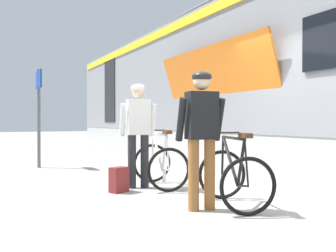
% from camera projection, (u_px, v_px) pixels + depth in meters
% --- Properties ---
extents(ground_plane, '(80.00, 80.00, 0.00)m').
position_uv_depth(ground_plane, '(221.00, 206.00, 5.05)').
color(ground_plane, '#A09E99').
extents(train_car, '(3.29, 20.57, 3.88)m').
position_uv_depth(train_car, '(291.00, 81.00, 7.84)').
color(train_car, gray).
rests_on(train_car, ground).
extents(cyclist_near_in_white, '(0.65, 0.39, 1.76)m').
position_uv_depth(cyclist_near_in_white, '(138.00, 126.00, 6.42)').
color(cyclist_near_in_white, '#232328').
rests_on(cyclist_near_in_white, ground).
extents(cyclist_far_in_dark, '(0.65, 0.38, 1.76)m').
position_uv_depth(cyclist_far_in_dark, '(202.00, 127.00, 4.79)').
color(cyclist_far_in_dark, '#935B2D').
rests_on(cyclist_far_in_dark, ground).
extents(bicycle_near_white, '(0.89, 1.18, 0.99)m').
position_uv_depth(bicycle_near_white, '(160.00, 164.00, 6.50)').
color(bicycle_near_white, black).
rests_on(bicycle_near_white, ground).
extents(bicycle_far_black, '(1.00, 1.24, 0.99)m').
position_uv_depth(bicycle_far_black, '(234.00, 176.00, 4.99)').
color(bicycle_far_black, black).
rests_on(bicycle_far_black, ground).
extents(backpack_on_platform, '(0.33, 0.27, 0.40)m').
position_uv_depth(backpack_on_platform, '(119.00, 180.00, 6.01)').
color(backpack_on_platform, maroon).
rests_on(backpack_on_platform, ground).
extents(water_bottle_near_the_bikes, '(0.07, 0.07, 0.23)m').
position_uv_depth(water_bottle_near_the_bikes, '(164.00, 176.00, 7.06)').
color(water_bottle_near_the_bikes, silver).
rests_on(water_bottle_near_the_bikes, ground).
extents(water_bottle_by_the_backpack, '(0.07, 0.07, 0.24)m').
position_uv_depth(water_bottle_by_the_backpack, '(123.00, 183.00, 6.21)').
color(water_bottle_by_the_backpack, '#338CCC').
rests_on(water_bottle_by_the_backpack, ground).
extents(platform_sign_post, '(0.08, 0.70, 2.40)m').
position_uv_depth(platform_sign_post, '(39.00, 101.00, 9.24)').
color(platform_sign_post, '#595B60').
rests_on(platform_sign_post, ground).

